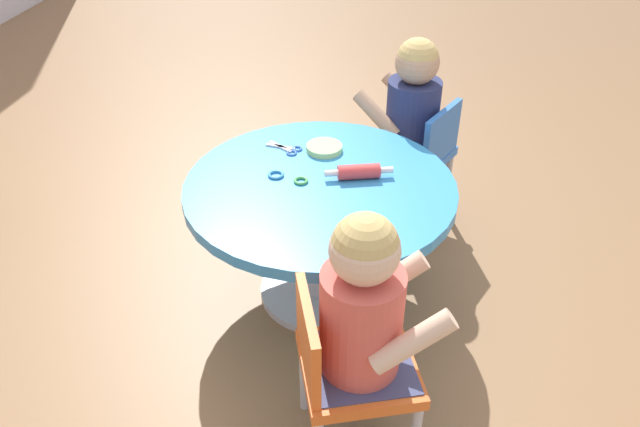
# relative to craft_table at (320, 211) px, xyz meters

# --- Properties ---
(ground_plane) EXTENTS (10.00, 10.00, 0.00)m
(ground_plane) POSITION_rel_craft_table_xyz_m (0.00, 0.00, -0.37)
(ground_plane) COLOR olive
(craft_table) EXTENTS (0.90, 0.90, 0.48)m
(craft_table) POSITION_rel_craft_table_xyz_m (0.00, 0.00, 0.00)
(craft_table) COLOR silver
(craft_table) RESTS_ON ground
(child_chair_left) EXTENTS (0.38, 0.38, 0.54)m
(child_chair_left) POSITION_rel_craft_table_xyz_m (-0.61, -0.18, -0.06)
(child_chair_left) COLOR #B7B7BC
(child_chair_left) RESTS_ON ground
(seated_child_left) EXTENTS (0.37, 0.42, 0.51)m
(seated_child_left) POSITION_rel_craft_table_xyz_m (-0.59, -0.22, 0.16)
(seated_child_left) COLOR #3F4772
(seated_child_left) RESTS_ON ground
(child_chair_right) EXTENTS (0.40, 0.40, 0.54)m
(child_chair_right) POSITION_rel_craft_table_xyz_m (0.56, -0.30, -0.06)
(child_chair_right) COLOR #B7B7BC
(child_chair_right) RESTS_ON ground
(seated_child_right) EXTENTS (0.39, 0.43, 0.51)m
(seated_child_right) POSITION_rel_craft_table_xyz_m (0.57, -0.27, 0.16)
(seated_child_right) COLOR #3F4772
(seated_child_right) RESTS_ON ground
(rolling_pin) EXTENTS (0.09, 0.23, 0.05)m
(rolling_pin) POSITION_rel_craft_table_xyz_m (0.06, -0.12, 0.14)
(rolling_pin) COLOR #D83F3F
(rolling_pin) RESTS_ON craft_table
(craft_scissors) EXTENTS (0.10, 0.14, 0.01)m
(craft_scissors) POSITION_rel_craft_table_xyz_m (0.20, 0.15, 0.11)
(craft_scissors) COLOR silver
(craft_scissors) RESTS_ON craft_table
(playdough_blob_0) EXTENTS (0.13, 0.13, 0.02)m
(playdough_blob_0) POSITION_rel_craft_table_xyz_m (0.22, 0.02, 0.12)
(playdough_blob_0) COLOR #B2E58C
(playdough_blob_0) RESTS_ON craft_table
(cookie_cutter_0) EXTENTS (0.05, 0.05, 0.01)m
(cookie_cutter_0) POSITION_rel_craft_table_xyz_m (-0.00, 0.06, 0.12)
(cookie_cutter_0) COLOR #4CB259
(cookie_cutter_0) RESTS_ON craft_table
(cookie_cutter_1) EXTENTS (0.05, 0.05, 0.01)m
(cookie_cutter_1) POSITION_rel_craft_table_xyz_m (0.02, 0.15, 0.12)
(cookie_cutter_1) COLOR #3F99D8
(cookie_cutter_1) RESTS_ON craft_table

